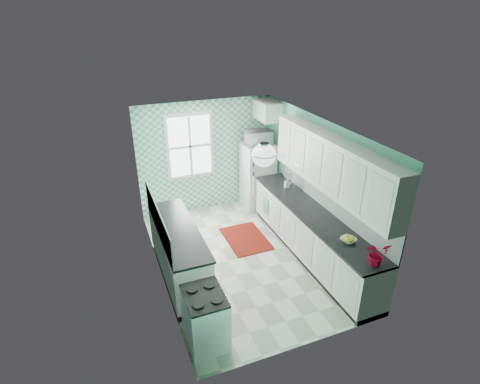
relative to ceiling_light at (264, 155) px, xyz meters
name	(u,v)px	position (x,y,z in m)	size (l,w,h in m)	color
floor	(242,258)	(0.00, 0.80, -2.33)	(3.00, 4.40, 0.02)	white
ceiling	(243,128)	(0.00, 0.80, 0.19)	(3.00, 4.40, 0.02)	white
wall_back	(205,156)	(0.00, 3.01, -1.07)	(3.00, 0.02, 2.50)	#62C3A3
wall_front	(310,274)	(0.00, -1.41, -1.07)	(3.00, 0.02, 2.50)	#62C3A3
wall_left	(155,214)	(-1.51, 0.80, -1.07)	(0.02, 4.40, 2.50)	#62C3A3
wall_right	(318,185)	(1.51, 0.80, -1.07)	(0.02, 4.40, 2.50)	#62C3A3
accent_wall	(206,157)	(0.00, 2.99, -1.07)	(3.00, 0.01, 2.50)	#53AE8E
window	(190,146)	(-0.35, 2.96, -0.77)	(1.04, 0.05, 1.44)	white
backsplash_right	(328,197)	(1.49, 0.40, -1.13)	(0.02, 3.60, 0.51)	white
backsplash_left	(158,219)	(-1.49, 0.73, -1.13)	(0.02, 2.15, 0.51)	white
upper_cabinets_right	(332,165)	(1.33, 0.20, -0.42)	(0.33, 3.20, 0.90)	white
upper_cabinet_fridge	(267,110)	(1.30, 2.63, -0.07)	(0.40, 0.74, 0.40)	white
ceiling_light	(264,155)	(0.00, 0.00, 0.00)	(0.34, 0.34, 0.35)	silver
base_cabinets_right	(311,235)	(1.20, 0.40, -1.87)	(0.60, 3.60, 0.90)	white
countertop_right	(312,213)	(1.19, 0.40, -1.40)	(0.63, 3.60, 0.04)	black
base_cabinets_left	(179,254)	(-1.20, 0.73, -1.87)	(0.60, 2.15, 0.90)	white
countertop_left	(178,230)	(-1.19, 0.73, -1.40)	(0.63, 2.15, 0.04)	black
fridge	(258,176)	(1.11, 2.62, -1.56)	(0.66, 0.66, 1.53)	white
stove	(205,317)	(-1.20, -0.81, -1.90)	(0.53, 0.66, 0.80)	silver
sink	(284,187)	(1.20, 1.54, -1.39)	(0.45, 0.38, 0.53)	silver
rug	(246,239)	(0.30, 1.36, -2.32)	(0.78, 1.11, 0.02)	#62050B
dish_towel	(266,206)	(0.89, 1.69, -1.84)	(0.02, 0.23, 0.35)	#5FAAA4
fruit_bowl	(348,240)	(1.20, -0.62, -1.35)	(0.23, 0.23, 0.06)	white
potted_plant	(377,254)	(1.20, -1.24, -1.21)	(0.32, 0.27, 0.35)	#9F1A0D
soap_bottle	(287,183)	(1.25, 1.49, -1.29)	(0.09, 0.09, 0.19)	#98A7AA
microwave	(259,137)	(1.11, 2.62, -0.64)	(0.56, 0.38, 0.31)	white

